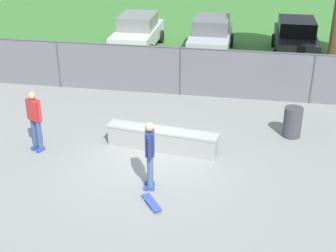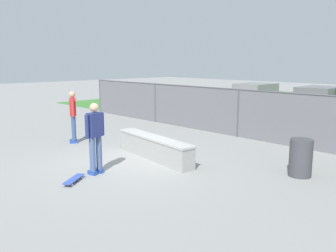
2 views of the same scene
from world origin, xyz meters
TOP-DOWN VIEW (x-y plane):
  - ground_plane at (0.00, 0.00)m, footprint 80.00×80.00m
  - grass_strip at (0.00, 15.80)m, footprint 30.79×20.00m
  - concrete_ledge at (0.14, 1.15)m, footprint 3.30×0.90m
  - skateboarder at (0.23, -0.90)m, footprint 0.33×0.59m
  - skateboard at (0.41, -1.64)m, footprint 0.63×0.77m
  - chainlink_fence at (0.00, 5.50)m, footprint 18.86×0.07m
  - car_white at (-2.91, 11.05)m, footprint 2.03×4.21m
  - car_silver at (0.61, 10.98)m, footprint 2.03×4.21m
  - car_black at (4.50, 11.35)m, footprint 2.03×4.21m
  - bystander at (-3.40, 0.50)m, footprint 0.54×0.40m
  - trash_bin at (3.90, 2.70)m, footprint 0.56×0.56m

SIDE VIEW (x-z plane):
  - ground_plane at x=0.00m, z-range 0.00..0.00m
  - grass_strip at x=0.00m, z-range 0.00..0.02m
  - skateboard at x=0.41m, z-range 0.03..0.12m
  - concrete_ledge at x=0.14m, z-range 0.00..0.66m
  - trash_bin at x=3.90m, z-range 0.00..0.94m
  - car_white at x=-2.91m, z-range 0.01..1.67m
  - car_silver at x=0.61m, z-range 0.01..1.67m
  - car_black at x=4.50m, z-range 0.01..1.67m
  - chainlink_fence at x=0.00m, z-range 0.08..1.91m
  - skateboarder at x=0.23m, z-range 0.10..1.92m
  - bystander at x=-3.40m, z-range 0.10..1.92m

